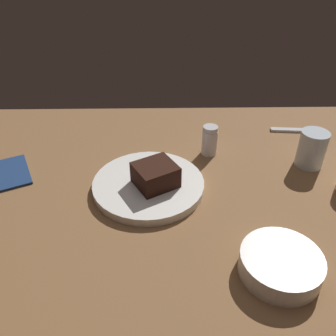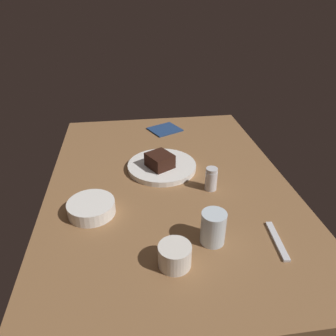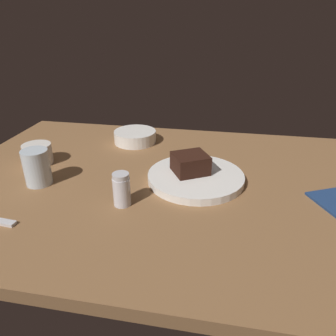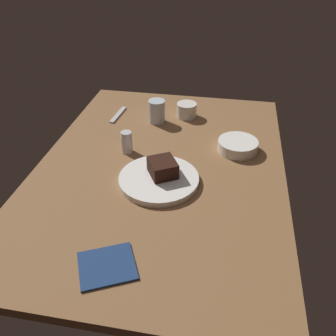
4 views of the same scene
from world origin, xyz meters
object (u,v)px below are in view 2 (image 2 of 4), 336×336
(water_glass, at_px, (213,228))
(dessert_spoon, at_px, (277,241))
(chocolate_cake_slice, at_px, (160,160))
(coffee_cup, at_px, (175,256))
(side_bowl, at_px, (91,208))
(folded_napkin, at_px, (165,129))
(salt_shaker, at_px, (211,179))
(dessert_plate, at_px, (162,166))

(water_glass, height_order, dessert_spoon, water_glass)
(chocolate_cake_slice, relative_size, coffee_cup, 1.06)
(coffee_cup, distance_m, dessert_spoon, 0.30)
(side_bowl, distance_m, coffee_cup, 0.32)
(chocolate_cake_slice, distance_m, coffee_cup, 0.46)
(water_glass, distance_m, folded_napkin, 0.77)
(dessert_spoon, bearing_deg, chocolate_cake_slice, 38.55)
(folded_napkin, bearing_deg, water_glass, 2.52)
(side_bowl, xyz_separation_m, dessert_spoon, (0.20, 0.51, -0.02))
(chocolate_cake_slice, xyz_separation_m, side_bowl, (0.22, -0.24, -0.03))
(salt_shaker, distance_m, folded_napkin, 0.53)
(salt_shaker, relative_size, dessert_spoon, 0.54)
(dessert_plate, bearing_deg, side_bowl, -45.80)
(water_glass, relative_size, coffee_cup, 1.13)
(chocolate_cake_slice, bearing_deg, dessert_spoon, 33.57)
(dessert_spoon, xyz_separation_m, folded_napkin, (-0.79, -0.21, -0.00))
(side_bowl, bearing_deg, water_glass, 63.29)
(dessert_plate, height_order, side_bowl, side_bowl)
(folded_napkin, bearing_deg, chocolate_cake_slice, -9.96)
(dessert_plate, height_order, salt_shaker, salt_shaker)
(coffee_cup, bearing_deg, water_glass, 120.98)
(side_bowl, bearing_deg, chocolate_cake_slice, 133.21)
(folded_napkin, bearing_deg, dessert_spoon, 14.83)
(coffee_cup, bearing_deg, dessert_plate, 177.08)
(coffee_cup, bearing_deg, dessert_spoon, 98.27)
(folded_napkin, bearing_deg, salt_shaker, 10.12)
(water_glass, distance_m, side_bowl, 0.38)
(water_glass, relative_size, dessert_spoon, 0.63)
(side_bowl, bearing_deg, dessert_spoon, 69.10)
(dessert_spoon, bearing_deg, dessert_plate, 36.60)
(dessert_plate, bearing_deg, water_glass, 12.56)
(dessert_plate, distance_m, folded_napkin, 0.36)
(water_glass, distance_m, dessert_spoon, 0.18)
(coffee_cup, bearing_deg, chocolate_cake_slice, 178.15)
(side_bowl, relative_size, dessert_spoon, 0.96)
(dessert_plate, distance_m, side_bowl, 0.34)
(coffee_cup, height_order, folded_napkin, coffee_cup)
(dessert_plate, bearing_deg, coffee_cup, -2.92)
(chocolate_cake_slice, distance_m, water_glass, 0.40)
(side_bowl, relative_size, folded_napkin, 1.06)
(water_glass, height_order, coffee_cup, water_glass)
(salt_shaker, relative_size, coffee_cup, 0.97)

